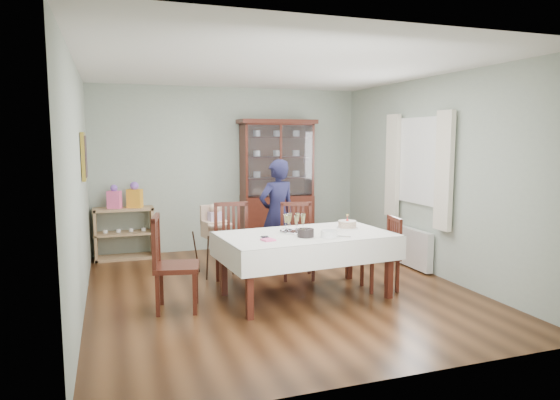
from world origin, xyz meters
name	(u,v)px	position (x,y,z in m)	size (l,w,h in m)	color
floor	(278,289)	(0.00, 0.00, 0.00)	(5.00, 5.00, 0.00)	#593319
room_shell	(265,151)	(0.00, 0.53, 1.70)	(5.00, 5.00, 5.00)	#9EAA99
dining_table	(306,265)	(0.22, -0.38, 0.38)	(2.09, 1.31, 0.76)	#441A11
china_cabinet	(277,182)	(0.75, 2.26, 1.12)	(1.30, 0.48, 2.18)	#441A11
sideboard	(124,233)	(-1.75, 2.28, 0.40)	(0.90, 0.38, 0.80)	tan
picture_frame	(84,156)	(-2.22, 0.80, 1.65)	(0.04, 0.48, 0.58)	gold
window	(420,161)	(2.22, 0.30, 1.55)	(0.04, 1.02, 1.22)	white
curtain_left	(444,171)	(2.16, -0.32, 1.45)	(0.07, 0.30, 1.55)	silver
curtain_right	(393,166)	(2.16, 0.92, 1.45)	(0.07, 0.30, 1.55)	silver
radiator	(414,248)	(2.16, 0.30, 0.30)	(0.10, 0.80, 0.55)	white
chair_far_left	(234,260)	(-0.47, 0.39, 0.31)	(0.50, 0.50, 1.04)	#441A11
chair_far_right	(297,256)	(0.42, 0.42, 0.30)	(0.54, 0.54, 1.00)	#441A11
chair_end_left	(175,282)	(-1.30, -0.35, 0.31)	(0.55, 0.55, 1.05)	#441A11
chair_end_right	(381,268)	(1.22, -0.40, 0.27)	(0.45, 0.45, 0.90)	#441A11
woman	(277,215)	(0.30, 0.93, 0.79)	(0.57, 0.38, 1.57)	black
high_chair	(216,246)	(-0.58, 0.98, 0.38)	(0.52, 0.52, 0.98)	black
champagne_tray	(295,227)	(0.12, -0.26, 0.82)	(0.36, 0.36, 0.22)	silver
birthday_cake	(347,225)	(0.82, -0.24, 0.81)	(0.26, 0.26, 0.18)	white
plate_stack_dark	(306,233)	(0.14, -0.56, 0.81)	(0.19, 0.19, 0.09)	black
plate_stack_white	(329,234)	(0.37, -0.68, 0.80)	(0.19, 0.19, 0.08)	white
napkin_stack	(268,240)	(-0.33, -0.63, 0.77)	(0.13, 0.13, 0.02)	#FF5D9C
cutlery	(262,238)	(-0.35, -0.47, 0.77)	(0.11, 0.16, 0.01)	silver
cake_knife	(339,236)	(0.51, -0.67, 0.77)	(0.28, 0.02, 0.01)	silver
gift_bag_pink	(114,198)	(-1.88, 2.26, 0.96)	(0.23, 0.19, 0.37)	#FF5D9C
gift_bag_orange	(135,196)	(-1.58, 2.26, 0.98)	(0.26, 0.22, 0.40)	orange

